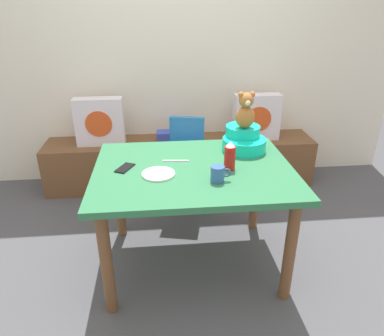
% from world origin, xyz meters
% --- Properties ---
extents(ground_plane, '(8.00, 8.00, 0.00)m').
position_xyz_m(ground_plane, '(0.00, 0.00, 0.00)').
color(ground_plane, '#4C4C51').
extents(back_wall, '(4.40, 0.10, 2.60)m').
position_xyz_m(back_wall, '(0.00, 1.50, 1.30)').
color(back_wall, silver).
rests_on(back_wall, ground_plane).
extents(window_bench, '(2.60, 0.44, 0.46)m').
position_xyz_m(window_bench, '(0.00, 1.23, 0.23)').
color(window_bench, brown).
rests_on(window_bench, ground_plane).
extents(pillow_floral_left, '(0.44, 0.15, 0.44)m').
position_xyz_m(pillow_floral_left, '(-0.75, 1.21, 0.68)').
color(pillow_floral_left, silver).
rests_on(pillow_floral_left, window_bench).
extents(pillow_floral_right, '(0.44, 0.15, 0.44)m').
position_xyz_m(pillow_floral_right, '(0.73, 1.21, 0.68)').
color(pillow_floral_right, silver).
rests_on(pillow_floral_right, window_bench).
extents(book_stack, '(0.20, 0.14, 0.10)m').
position_xyz_m(book_stack, '(-0.13, 1.23, 0.51)').
color(book_stack, '#3A4BB8').
rests_on(book_stack, window_bench).
extents(dining_table, '(1.24, 0.96, 0.74)m').
position_xyz_m(dining_table, '(0.00, 0.00, 0.64)').
color(dining_table, '#2D7247').
rests_on(dining_table, ground_plane).
extents(highchair, '(0.39, 0.50, 0.79)m').
position_xyz_m(highchair, '(0.01, 0.79, 0.52)').
color(highchair, '#2672B2').
rests_on(highchair, ground_plane).
extents(infant_seat_teal, '(0.30, 0.33, 0.16)m').
position_xyz_m(infant_seat_teal, '(0.38, 0.27, 0.81)').
color(infant_seat_teal, '#11CBAF').
rests_on(infant_seat_teal, dining_table).
extents(teddy_bear, '(0.13, 0.12, 0.25)m').
position_xyz_m(teddy_bear, '(0.38, 0.27, 1.02)').
color(teddy_bear, '#AC6A32').
rests_on(teddy_bear, infant_seat_teal).
extents(ketchup_bottle, '(0.07, 0.07, 0.18)m').
position_xyz_m(ketchup_bottle, '(0.22, -0.04, 0.83)').
color(ketchup_bottle, red).
rests_on(ketchup_bottle, dining_table).
extents(coffee_mug, '(0.12, 0.08, 0.09)m').
position_xyz_m(coffee_mug, '(0.12, -0.20, 0.79)').
color(coffee_mug, '#335999').
rests_on(coffee_mug, dining_table).
extents(dinner_plate_near, '(0.20, 0.20, 0.01)m').
position_xyz_m(dinner_plate_near, '(-0.22, -0.08, 0.75)').
color(dinner_plate_near, white).
rests_on(dinner_plate_near, dining_table).
extents(cell_phone, '(0.13, 0.16, 0.01)m').
position_xyz_m(cell_phone, '(-0.43, 0.03, 0.74)').
color(cell_phone, black).
rests_on(cell_phone, dining_table).
extents(table_fork, '(0.17, 0.03, 0.01)m').
position_xyz_m(table_fork, '(-0.11, 0.11, 0.74)').
color(table_fork, silver).
rests_on(table_fork, dining_table).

